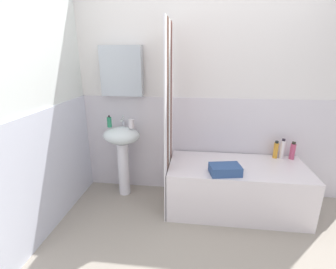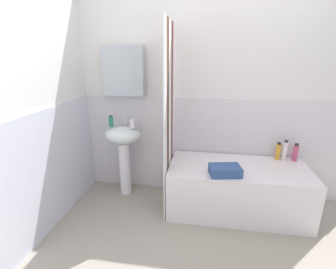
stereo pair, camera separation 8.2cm
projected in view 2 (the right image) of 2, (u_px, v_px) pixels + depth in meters
wall_back_tiled at (206, 103)px, 2.86m from camera, size 3.60×0.18×2.40m
wall_left_tiled at (38, 119)px, 2.23m from camera, size 0.07×1.81×2.40m
sink at (124, 146)px, 2.94m from camera, size 0.44×0.34×0.87m
faucet at (125, 120)px, 2.93m from camera, size 0.03×0.12×0.12m
soap_dispenser at (111, 121)px, 2.87m from camera, size 0.05×0.05×0.14m
toothbrush_cup at (133, 123)px, 2.83m from camera, size 0.06×0.06×0.10m
bathtub at (236, 188)px, 2.71m from camera, size 1.48×0.70×0.53m
shower_curtain at (169, 122)px, 2.59m from camera, size 0.01×0.70×2.00m
conditioner_bottle at (295, 153)px, 2.74m from camera, size 0.06×0.06×0.21m
body_wash_bottle at (285, 151)px, 2.76m from camera, size 0.05×0.05×0.24m
lotion_bottle at (278, 151)px, 2.78m from camera, size 0.05×0.05×0.21m
towel_folded at (225, 170)px, 2.43m from camera, size 0.33×0.25×0.09m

